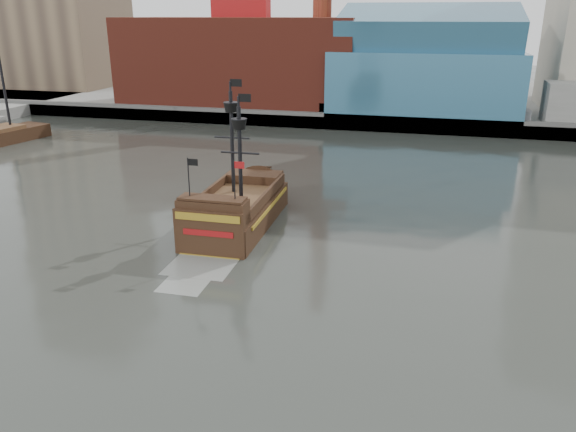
# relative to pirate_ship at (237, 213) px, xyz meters

# --- Properties ---
(ground) EXTENTS (400.00, 400.00, 0.00)m
(ground) POSITION_rel_pirate_ship_xyz_m (3.82, -16.92, -1.20)
(ground) COLOR #252823
(ground) RESTS_ON ground
(promenade_far) EXTENTS (220.00, 60.00, 2.00)m
(promenade_far) POSITION_rel_pirate_ship_xyz_m (3.82, 75.08, -0.20)
(promenade_far) COLOR slate
(promenade_far) RESTS_ON ground
(seawall) EXTENTS (220.00, 1.00, 2.60)m
(seawall) POSITION_rel_pirate_ship_xyz_m (3.82, 45.58, 0.10)
(seawall) COLOR #4C4C49
(seawall) RESTS_ON ground
(pirate_ship) EXTENTS (5.97, 17.86, 13.29)m
(pirate_ship) POSITION_rel_pirate_ship_xyz_m (0.00, 0.00, 0.00)
(pirate_ship) COLOR black
(pirate_ship) RESTS_ON ground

